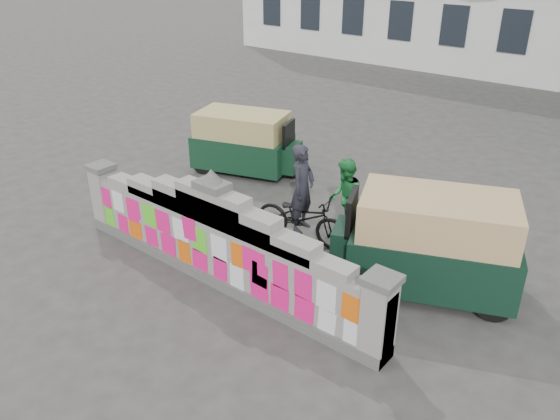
{
  "coord_description": "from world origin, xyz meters",
  "views": [
    {
      "loc": [
        5.66,
        -5.29,
        5.14
      ],
      "look_at": [
        0.54,
        1.0,
        1.1
      ],
      "focal_mm": 35.0,
      "sensor_mm": 36.0,
      "label": 1
    }
  ],
  "objects_px": {
    "pedestrian": "(345,199)",
    "rickshaw_right": "(429,242)",
    "rickshaw_left": "(245,142)",
    "cyclist_bike": "(302,218)",
    "cyclist_rider": "(302,201)"
  },
  "relations": [
    {
      "from": "pedestrian",
      "to": "rickshaw_right",
      "type": "distance_m",
      "value": 2.1
    },
    {
      "from": "pedestrian",
      "to": "rickshaw_left",
      "type": "bearing_deg",
      "value": -143.03
    },
    {
      "from": "cyclist_bike",
      "to": "rickshaw_right",
      "type": "height_order",
      "value": "rickshaw_right"
    },
    {
      "from": "rickshaw_left",
      "to": "rickshaw_right",
      "type": "height_order",
      "value": "rickshaw_right"
    },
    {
      "from": "rickshaw_left",
      "to": "rickshaw_right",
      "type": "distance_m",
      "value": 5.96
    },
    {
      "from": "rickshaw_right",
      "to": "rickshaw_left",
      "type": "bearing_deg",
      "value": -41.4
    },
    {
      "from": "cyclist_rider",
      "to": "pedestrian",
      "type": "xyz_separation_m",
      "value": [
        0.5,
        0.66,
        -0.05
      ]
    },
    {
      "from": "cyclist_bike",
      "to": "pedestrian",
      "type": "relative_size",
      "value": 1.2
    },
    {
      "from": "cyclist_rider",
      "to": "pedestrian",
      "type": "bearing_deg",
      "value": -46.27
    },
    {
      "from": "rickshaw_left",
      "to": "pedestrian",
      "type": "bearing_deg",
      "value": -36.84
    },
    {
      "from": "cyclist_bike",
      "to": "pedestrian",
      "type": "xyz_separation_m",
      "value": [
        0.5,
        0.66,
        0.29
      ]
    },
    {
      "from": "cyclist_rider",
      "to": "rickshaw_left",
      "type": "height_order",
      "value": "cyclist_rider"
    },
    {
      "from": "cyclist_bike",
      "to": "cyclist_rider",
      "type": "bearing_deg",
      "value": 80.46
    },
    {
      "from": "cyclist_bike",
      "to": "pedestrian",
      "type": "bearing_deg",
      "value": -46.27
    },
    {
      "from": "rickshaw_left",
      "to": "rickshaw_right",
      "type": "xyz_separation_m",
      "value": [
        5.65,
        -1.89,
        0.09
      ]
    }
  ]
}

